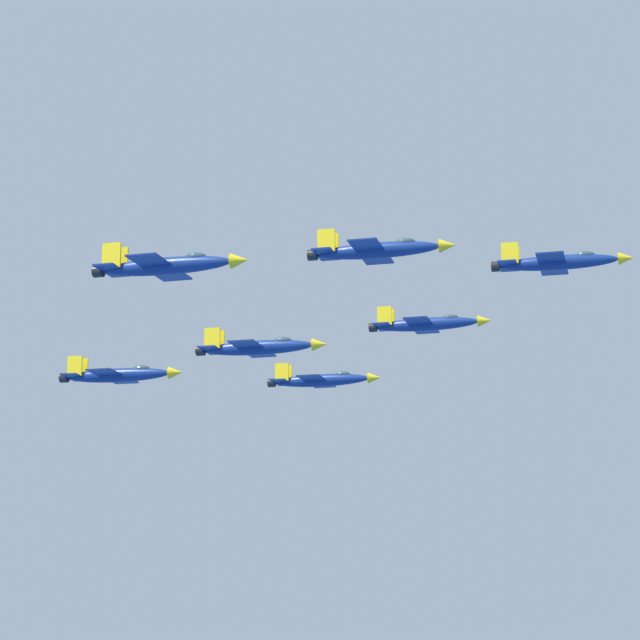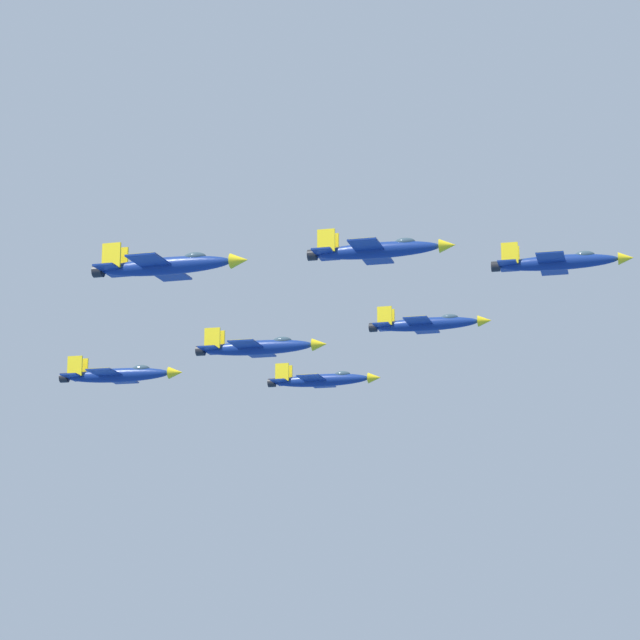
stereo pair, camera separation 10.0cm
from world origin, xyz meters
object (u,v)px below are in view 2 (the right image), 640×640
at_px(jet_trailing, 118,375).
at_px(jet_slot_rear, 258,347).
at_px(jet_left_wingman, 427,324).
at_px(jet_right_wingman, 378,250).
at_px(jet_right_outer, 166,265).
at_px(jet_left_outer, 322,380).
at_px(jet_lead, 559,262).

bearing_deg(jet_trailing, jet_slot_rear, -0.77).
height_order(jet_left_wingman, jet_right_wingman, jet_right_wingman).
bearing_deg(jet_left_wingman, jet_trailing, -156.24).
distance_m(jet_left_wingman, jet_trailing, 42.82).
distance_m(jet_right_wingman, jet_right_outer, 25.84).
xyz_separation_m(jet_right_wingman, jet_right_outer, (-10.78, 22.96, -4.95)).
relative_size(jet_left_outer, jet_right_outer, 1.03).
height_order(jet_right_wingman, jet_left_outer, jet_right_wingman).
xyz_separation_m(jet_lead, jet_left_outer, (41.84, 28.68, -7.08)).
bearing_deg(jet_trailing, jet_left_wingman, 22.25).
height_order(jet_lead, jet_right_outer, jet_lead).
distance_m(jet_right_outer, jet_slot_rear, 32.92).
xyz_separation_m(jet_left_wingman, jet_right_outer, (-42.48, 31.57, -3.61)).
xyz_separation_m(jet_right_outer, jet_trailing, (36.77, 10.03, -4.76)).
bearing_deg(jet_right_outer, jet_right_wingman, 41.45).
height_order(jet_lead, jet_right_wingman, jet_lead).
bearing_deg(jet_slot_rear, jet_left_wingman, 40.28).
xyz_separation_m(jet_left_outer, jet_right_outer, (-63.40, 17.23, 0.44)).
xyz_separation_m(jet_left_wingman, jet_right_wingman, (-31.70, 8.62, 1.35)).
relative_size(jet_right_wingman, jet_left_outer, 0.97).
height_order(jet_left_wingman, jet_right_outer, jet_left_wingman).
relative_size(jet_left_outer, jet_trailing, 1.03).
relative_size(jet_lead, jet_right_outer, 1.00).
relative_size(jet_left_wingman, jet_left_outer, 0.96).
bearing_deg(jet_left_outer, jet_lead, -39.58).
bearing_deg(jet_slot_rear, jet_trailing, 179.91).
relative_size(jet_right_outer, jet_trailing, 1.01).
bearing_deg(jet_left_wingman, jet_lead, -39.62).
height_order(jet_right_outer, jet_slot_rear, jet_right_outer).
xyz_separation_m(jet_right_outer, jet_slot_rear, (31.70, -8.62, -2.06)).
bearing_deg(jet_right_wingman, jet_trailing, 156.92).
bearing_deg(jet_left_outer, jet_right_outer, -89.21).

